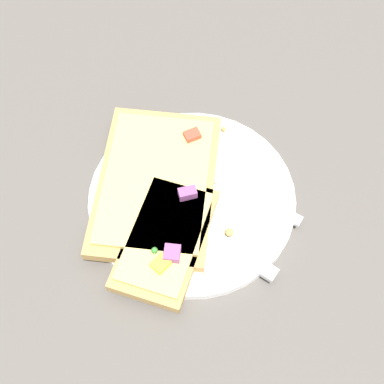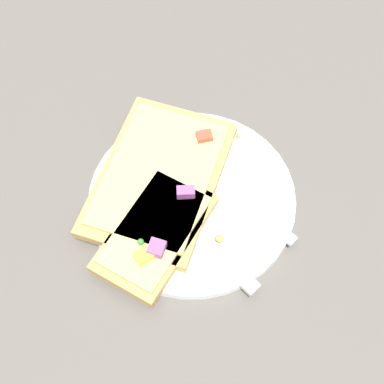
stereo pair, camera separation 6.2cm
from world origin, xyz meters
TOP-DOWN VIEW (x-y plane):
  - ground_plane at (0.00, 0.00)m, footprint 4.00×4.00m
  - plate at (0.00, 0.00)m, footprint 0.25×0.25m
  - fork at (-0.01, -0.03)m, footprint 0.22×0.03m
  - knife at (-0.04, 0.04)m, footprint 0.20×0.04m
  - pizza_slice_main at (0.04, 0.01)m, footprint 0.20×0.24m
  - pizza_slice_corner at (-0.00, 0.07)m, footprint 0.10×0.16m
  - crumb_scatter at (-0.02, -0.01)m, footprint 0.11×0.14m

SIDE VIEW (x-z plane):
  - ground_plane at x=0.00m, z-range 0.00..0.00m
  - plate at x=0.00m, z-range 0.00..0.01m
  - fork at x=-0.01m, z-range 0.01..0.02m
  - knife at x=-0.04m, z-range 0.01..0.02m
  - crumb_scatter at x=-0.02m, z-range 0.01..0.02m
  - pizza_slice_main at x=0.04m, z-range 0.01..0.04m
  - pizza_slice_corner at x=0.00m, z-range 0.01..0.04m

